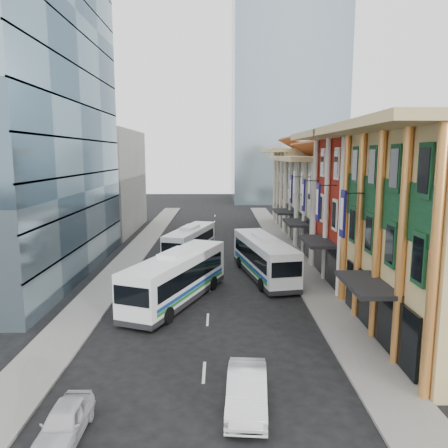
{
  "coord_description": "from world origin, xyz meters",
  "views": [
    {
      "loc": [
        0.77,
        -19.25,
        10.72
      ],
      "look_at": [
        1.22,
        21.64,
        4.17
      ],
      "focal_mm": 35.0,
      "sensor_mm": 36.0,
      "label": 1
    }
  ],
  "objects_px": {
    "sedan_left": "(64,422)",
    "sedan_right": "(247,390)",
    "office_tower": "(9,103)",
    "bus_right": "(264,256)",
    "bus_left_near": "(177,276)",
    "bus_left_far": "(190,241)"
  },
  "relations": [
    {
      "from": "sedan_left",
      "to": "sedan_right",
      "type": "xyz_separation_m",
      "value": [
        7.07,
        1.93,
        0.15
      ]
    },
    {
      "from": "office_tower",
      "to": "bus_right",
      "type": "height_order",
      "value": "office_tower"
    },
    {
      "from": "bus_right",
      "to": "sedan_right",
      "type": "distance_m",
      "value": 20.22
    },
    {
      "from": "bus_left_near",
      "to": "bus_right",
      "type": "height_order",
      "value": "bus_left_near"
    },
    {
      "from": "bus_right",
      "to": "office_tower",
      "type": "bearing_deg",
      "value": 166.23
    },
    {
      "from": "bus_right",
      "to": "bus_left_far",
      "type": "bearing_deg",
      "value": 120.43
    },
    {
      "from": "office_tower",
      "to": "bus_right",
      "type": "bearing_deg",
      "value": -2.79
    },
    {
      "from": "bus_left_near",
      "to": "sedan_right",
      "type": "distance_m",
      "value": 14.32
    },
    {
      "from": "office_tower",
      "to": "bus_left_near",
      "type": "xyz_separation_m",
      "value": [
        14.68,
        -7.44,
        -13.06
      ]
    },
    {
      "from": "office_tower",
      "to": "sedan_right",
      "type": "bearing_deg",
      "value": -48.05
    },
    {
      "from": "bus_left_far",
      "to": "office_tower",
      "type": "bearing_deg",
      "value": -139.48
    },
    {
      "from": "bus_right",
      "to": "sedan_left",
      "type": "xyz_separation_m",
      "value": [
        -9.82,
        -21.93,
        -1.24
      ]
    },
    {
      "from": "bus_right",
      "to": "bus_left_near",
      "type": "bearing_deg",
      "value": -148.64
    },
    {
      "from": "bus_left_far",
      "to": "sedan_right",
      "type": "distance_m",
      "value": 28.24
    },
    {
      "from": "bus_left_near",
      "to": "bus_right",
      "type": "bearing_deg",
      "value": 63.87
    },
    {
      "from": "office_tower",
      "to": "bus_left_near",
      "type": "bearing_deg",
      "value": -26.87
    },
    {
      "from": "bus_left_near",
      "to": "sedan_left",
      "type": "distance_m",
      "value": 15.86
    },
    {
      "from": "bus_left_far",
      "to": "bus_right",
      "type": "height_order",
      "value": "bus_right"
    },
    {
      "from": "bus_right",
      "to": "sedan_left",
      "type": "bearing_deg",
      "value": -125.1
    },
    {
      "from": "office_tower",
      "to": "sedan_left",
      "type": "bearing_deg",
      "value": -62.71
    },
    {
      "from": "bus_left_far",
      "to": "sedan_left",
      "type": "height_order",
      "value": "bus_left_far"
    },
    {
      "from": "sedan_left",
      "to": "bus_left_far",
      "type": "bearing_deg",
      "value": 84.97
    }
  ]
}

